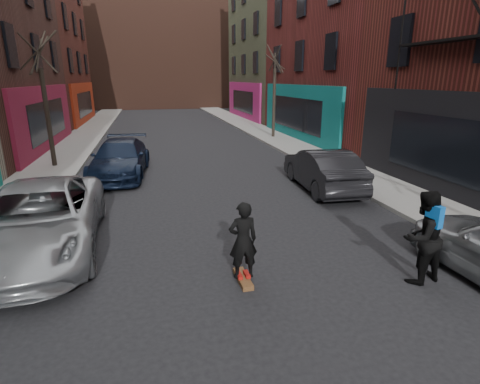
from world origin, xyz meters
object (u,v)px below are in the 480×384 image
pedestrian (423,237)px  skateboard (243,279)px  skateboarder (243,240)px  parked_right_end (322,169)px  tree_right_far (274,84)px  parked_left_far (38,219)px  tree_left_far (44,91)px  parked_left_end (120,159)px

pedestrian → skateboard: bearing=-24.2°
skateboarder → pedestrian: (3.38, -0.80, 0.06)m
parked_right_end → skateboard: 7.18m
tree_right_far → skateboard: tree_right_far is taller
parked_left_far → parked_right_end: size_ratio=1.25×
parked_left_far → parked_right_end: 9.18m
skateboard → parked_left_far: bearing=148.1°
tree_left_far → parked_left_end: tree_left_far is taller
parked_left_end → skateboarder: size_ratio=3.22×
tree_right_far → parked_right_end: size_ratio=1.51×
parked_left_end → tree_left_far: bearing=149.4°
pedestrian → skateboarder: bearing=-24.2°
parked_left_end → skateboarder: (2.82, -9.39, 0.15)m
tree_right_far → tree_left_far: bearing=-154.2°
tree_right_far → parked_left_end: tree_right_far is taller
tree_left_far → parked_left_end: size_ratio=1.29×
parked_right_end → parked_left_far: bearing=24.0°
tree_left_far → skateboarder: (5.82, -11.59, -2.50)m
skateboarder → parked_left_end: bearing=-74.9°
tree_right_far → parked_right_end: 12.46m
parked_left_far → parked_left_end: bearing=76.1°
skateboard → skateboarder: size_ratio=0.51×
tree_left_far → parked_left_far: 9.61m
tree_right_far → parked_right_end: (-2.19, -11.95, -2.79)m
parked_left_far → pedestrian: 8.28m
skateboarder → tree_left_far: bearing=-64.9°
skateboarder → tree_right_far: bearing=-112.1°
tree_left_far → pedestrian: bearing=-53.4°
parked_right_end → pedestrian: size_ratio=2.41×
skateboard → parked_right_end: bearing=50.5°
parked_left_far → parked_right_end: bearing=17.7°
skateboarder → parked_right_end: bearing=-129.5°
parked_right_end → skateboard: size_ratio=5.64×
parked_left_far → parked_right_end: parked_left_far is taller
tree_left_far → skateboarder: tree_left_far is taller
pedestrian → parked_left_far: bearing=-34.1°
parked_left_end → skateboard: size_ratio=6.29×
parked_left_far → tree_left_far: bearing=97.5°
tree_left_far → skateboard: size_ratio=8.12×
tree_right_far → parked_right_end: bearing=-100.4°
tree_right_far → skateboard: bearing=-110.5°
skateboard → skateboarder: bearing=0.0°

